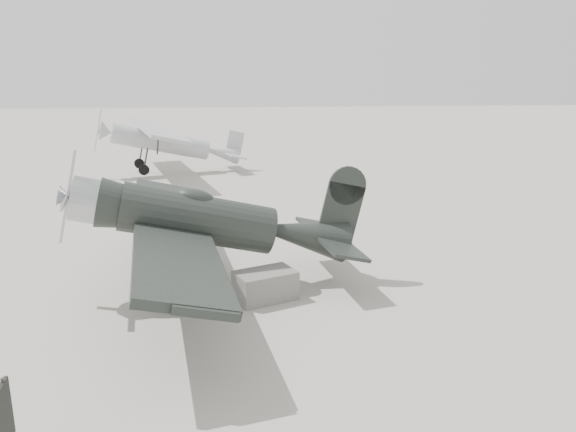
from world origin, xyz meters
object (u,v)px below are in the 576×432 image
at_px(lowwing_monoplane, 212,222).
at_px(equipment_block, 265,285).
at_px(highwing_monoplane, 167,138).
at_px(sign_board, 1,424).

relative_size(lowwing_monoplane, equipment_block, 7.31).
height_order(lowwing_monoplane, equipment_block, lowwing_monoplane).
xyz_separation_m(lowwing_monoplane, highwing_monoplane, (-3.25, 18.53, 0.17)).
bearing_deg(equipment_block, sign_board, -124.26).
relative_size(highwing_monoplane, equipment_block, 7.62).
bearing_deg(highwing_monoplane, lowwing_monoplane, -95.09).
relative_size(lowwing_monoplane, sign_board, 8.05).
bearing_deg(equipment_block, lowwing_monoplane, 147.21).
xyz_separation_m(lowwing_monoplane, sign_board, (-2.93, -7.26, -1.10)).
relative_size(lowwing_monoplane, highwing_monoplane, 0.96).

